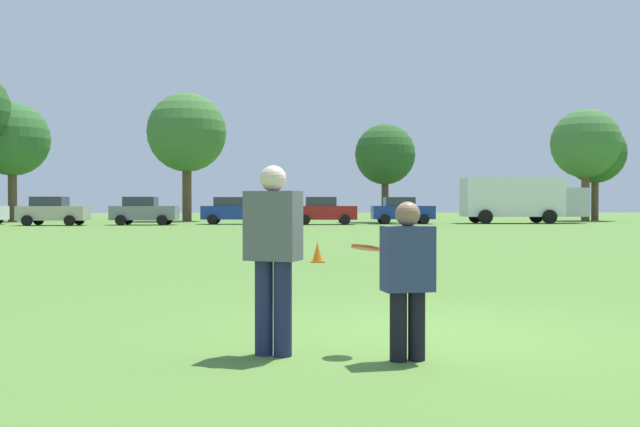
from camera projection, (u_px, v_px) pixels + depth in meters
ground_plane at (434, 335)px, 7.63m from camera, size 197.96×197.96×0.00m
player_thrower at (273, 248)px, 6.57m from camera, size 0.56×0.45×1.75m
player_defender at (408, 273)px, 6.36m from camera, size 0.48×0.32×1.42m
frisbee at (366, 248)px, 6.69m from camera, size 0.28×0.27×0.10m
traffic_cone at (317, 253)px, 17.01m from camera, size 0.32×0.32×0.48m
parked_car_mid_left at (53, 211)px, 45.18m from camera, size 4.25×2.31×1.82m
parked_car_center at (144, 211)px, 46.25m from camera, size 4.25×2.31×1.82m
parked_car_mid_right at (233, 210)px, 47.93m from camera, size 4.25×2.31×1.82m
parked_car_near_right at (324, 211)px, 47.26m from camera, size 4.25×2.31×1.82m
parked_car_far_right at (402, 210)px, 48.70m from camera, size 4.25×2.31×1.82m
box_truck at (521, 198)px, 49.97m from camera, size 8.57×3.18×3.18m
tree_center_elm at (12, 139)px, 54.53m from camera, size 5.62×5.62×9.13m
tree_east_birch at (187, 133)px, 56.08m from camera, size 6.21×6.21×10.09m
tree_east_oak at (385, 155)px, 52.63m from camera, size 4.46×4.46×7.24m
tree_far_east_pine at (586, 144)px, 56.76m from camera, size 5.48×5.48×8.90m
tree_far_west_pine at (595, 153)px, 57.56m from camera, size 4.86×4.86×7.89m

